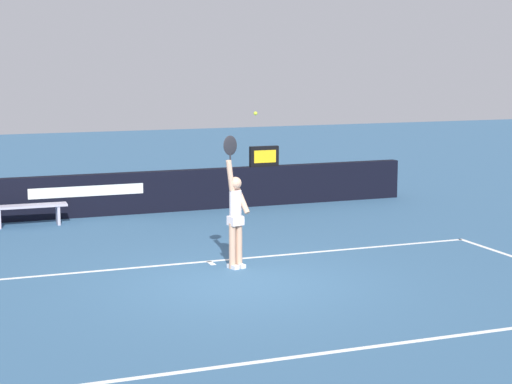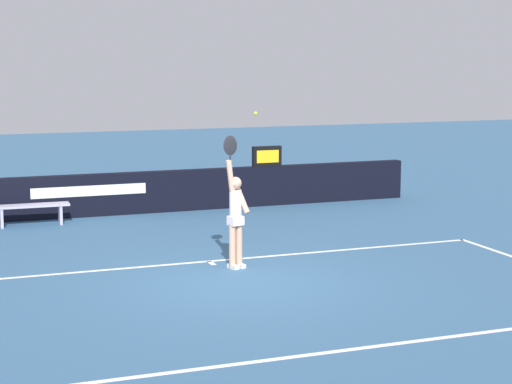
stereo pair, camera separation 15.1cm
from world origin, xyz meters
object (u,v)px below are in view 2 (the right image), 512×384
object	(u,v)px
speed_display	(267,156)
tennis_player	(235,214)
courtside_bench_near	(31,209)
tennis_ball	(256,113)

from	to	relation	value
speed_display	tennis_player	distance (m)	6.58
speed_display	courtside_bench_near	distance (m)	5.87
courtside_bench_near	tennis_player	bearing A→B (deg)	-60.97
tennis_ball	courtside_bench_near	xyz separation A→B (m)	(-3.24, 5.27, -2.32)
speed_display	courtside_bench_near	bearing A→B (deg)	-173.02
speed_display	courtside_bench_near	size ratio (longest dim) A/B	0.45
tennis_player	courtside_bench_near	xyz separation A→B (m)	(-2.89, 5.21, -0.59)
speed_display	tennis_player	size ratio (longest dim) A/B	0.32
speed_display	tennis_ball	size ratio (longest dim) A/B	11.12
speed_display	tennis_player	xyz separation A→B (m)	(-2.87, -5.92, -0.27)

